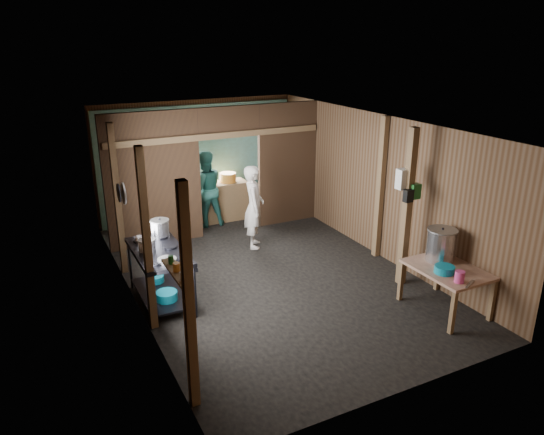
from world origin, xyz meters
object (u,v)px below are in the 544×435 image
stock_pot (441,245)px  cook (254,207)px  gas_range (161,276)px  yellow_tub (228,177)px  prep_table (445,289)px  stove_pot_large (160,229)px  pink_bucket (460,277)px

stock_pot → cook: size_ratio=0.32×
gas_range → stock_pot: stock_pot is taller
yellow_tub → cook: (-0.16, -1.72, -0.14)m
prep_table → stove_pot_large: (-3.54, 2.64, 0.66)m
prep_table → yellow_tub: bearing=104.3°
gas_range → stove_pot_large: bearing=71.6°
stove_pot_large → yellow_tub: 3.41m
stock_pot → cook: (-1.60, 3.24, -0.12)m
gas_range → stock_pot: size_ratio=2.86×
yellow_tub → cook: size_ratio=0.22×
gas_range → stock_pot: (3.81, -1.85, 0.49)m
gas_range → stove_pot_large: (0.17, 0.51, 0.57)m
prep_table → stock_pot: size_ratio=2.24×
prep_table → stove_pot_large: bearing=143.3°
cook → stove_pot_large: bearing=136.1°
stock_pot → yellow_tub: bearing=106.1°
gas_range → cook: cook is taller
prep_table → pink_bucket: pink_bucket is taller
yellow_tub → prep_table: bearing=-75.7°
yellow_tub → cook: cook is taller
gas_range → cook: 2.64m
gas_range → stock_pot: bearing=-25.9°
gas_range → stove_pot_large: stove_pot_large is taller
gas_range → pink_bucket: 4.35m
stove_pot_large → pink_bucket: (3.35, -3.04, -0.24)m
prep_table → gas_range: bearing=150.1°
stove_pot_large → stock_pot: 4.34m
stove_pot_large → cook: bearing=23.3°
prep_table → pink_bucket: bearing=-115.2°
stove_pot_large → yellow_tub: bearing=49.7°
pink_bucket → yellow_tub: bearing=101.4°
stock_pot → cook: cook is taller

